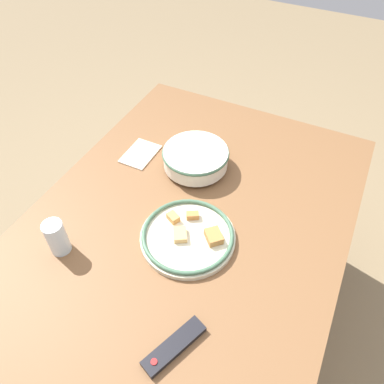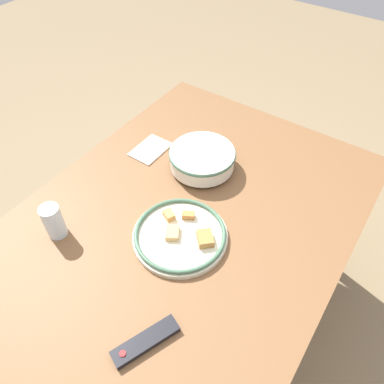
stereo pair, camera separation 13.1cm
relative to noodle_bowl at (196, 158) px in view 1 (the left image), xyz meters
name	(u,v)px [view 1 (the left image)]	position (x,y,z in m)	size (l,w,h in m)	color
ground_plane	(188,315)	(0.26, 0.09, -0.78)	(8.00, 8.00, 0.00)	#7F6B4C
dining_table	(186,235)	(0.26, 0.09, -0.12)	(1.46, 1.05, 0.73)	brown
noodle_bowl	(196,158)	(0.00, 0.00, 0.00)	(0.25, 0.25, 0.08)	silver
food_plate	(188,236)	(0.32, 0.13, -0.03)	(0.31, 0.31, 0.05)	beige
tv_remote	(174,346)	(0.65, 0.25, -0.04)	(0.19, 0.12, 0.02)	black
drinking_glass	(57,237)	(0.53, -0.22, 0.01)	(0.06, 0.06, 0.12)	silver
folded_napkin	(140,154)	(0.03, -0.23, -0.05)	(0.16, 0.11, 0.01)	beige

